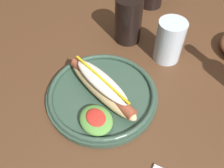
{
  "coord_description": "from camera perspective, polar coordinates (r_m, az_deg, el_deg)",
  "views": [
    {
      "loc": [
        0.27,
        -0.27,
        1.21
      ],
      "look_at": [
        -0.02,
        -0.05,
        0.77
      ],
      "focal_mm": 38.09,
      "sensor_mm": 36.0,
      "label": 1
    }
  ],
  "objects": [
    {
      "name": "soda_cup",
      "position": [
        0.69,
        3.95,
        15.14
      ],
      "size": [
        0.08,
        0.08,
        0.13
      ],
      "primitive_type": "cylinder",
      "color": "black",
      "rests_on": "dining_table"
    },
    {
      "name": "water_cup",
      "position": [
        0.65,
        13.59,
        10.0
      ],
      "size": [
        0.07,
        0.07,
        0.12
      ],
      "primitive_type": "cylinder",
      "color": "silver",
      "rests_on": "dining_table"
    },
    {
      "name": "hot_dog_plate",
      "position": [
        0.56,
        -2.5,
        -2.31
      ],
      "size": [
        0.27,
        0.27,
        0.08
      ],
      "color": "#334C3D",
      "rests_on": "dining_table"
    },
    {
      "name": "dining_table",
      "position": [
        0.68,
        4.46,
        -5.13
      ],
      "size": [
        1.29,
        1.07,
        0.74
      ],
      "color": "#51331E",
      "rests_on": "ground_plane"
    }
  ]
}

